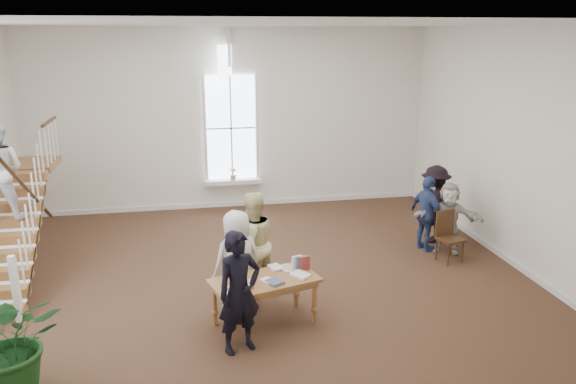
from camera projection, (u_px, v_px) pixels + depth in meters
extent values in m
plane|color=#3F2518|center=(256.00, 277.00, 10.39)|extent=(10.00, 10.00, 0.00)
plane|color=silver|center=(231.00, 120.00, 14.02)|extent=(10.00, 0.00, 10.00)
plane|color=silver|center=(313.00, 256.00, 5.52)|extent=(10.00, 0.00, 10.00)
plane|color=silver|center=(515.00, 148.00, 10.67)|extent=(0.00, 9.00, 9.00)
plane|color=white|center=(252.00, 24.00, 9.15)|extent=(10.00, 10.00, 0.00)
cube|color=white|center=(233.00, 181.00, 14.28)|extent=(1.45, 0.28, 0.10)
plane|color=white|center=(231.00, 128.00, 14.02)|extent=(2.60, 0.00, 2.60)
plane|color=white|center=(229.00, 63.00, 13.58)|extent=(0.60, 0.60, 0.85)
cube|color=white|center=(233.00, 204.00, 14.60)|extent=(10.00, 0.04, 0.12)
imported|color=pink|center=(233.00, 174.00, 14.20)|extent=(0.17, 0.17, 0.30)
cube|color=brown|center=(0.00, 257.00, 9.51)|extent=(1.10, 0.30, 0.20)
cube|color=brown|center=(4.00, 239.00, 9.74)|extent=(1.10, 0.30, 0.20)
cube|color=brown|center=(7.00, 223.00, 9.97)|extent=(1.10, 0.30, 0.20)
cube|color=brown|center=(10.00, 207.00, 10.20)|extent=(1.10, 0.30, 0.20)
cube|color=brown|center=(14.00, 192.00, 10.43)|extent=(1.10, 0.30, 0.20)
cube|color=brown|center=(16.00, 178.00, 10.65)|extent=(1.10, 0.30, 0.20)
cube|color=brown|center=(28.00, 165.00, 11.49)|extent=(1.10, 1.20, 0.12)
cube|color=white|center=(16.00, 289.00, 8.65)|extent=(0.10, 0.10, 1.10)
cylinder|color=#33200E|center=(28.00, 191.00, 9.60)|extent=(0.07, 2.74, 1.86)
imported|color=silver|center=(0.00, 170.00, 9.70)|extent=(0.94, 0.79, 1.72)
cube|color=brown|center=(265.00, 281.00, 8.52)|extent=(1.77, 1.22, 0.05)
cube|color=brown|center=(265.00, 285.00, 8.54)|extent=(1.63, 1.08, 0.10)
cylinder|color=brown|center=(229.00, 323.00, 8.06)|extent=(0.07, 0.07, 0.71)
cylinder|color=brown|center=(315.00, 302.00, 8.67)|extent=(0.07, 0.07, 0.71)
cylinder|color=brown|center=(215.00, 305.00, 8.58)|extent=(0.07, 0.07, 0.71)
cylinder|color=brown|center=(296.00, 287.00, 9.19)|extent=(0.07, 0.07, 0.71)
cube|color=silver|center=(276.00, 267.00, 8.89)|extent=(0.24, 0.29, 0.04)
cube|color=beige|center=(300.00, 274.00, 8.65)|extent=(0.34, 0.35, 0.03)
cube|color=tan|center=(247.00, 284.00, 8.28)|extent=(0.18, 0.26, 0.05)
cube|color=silver|center=(241.00, 290.00, 8.13)|extent=(0.23, 0.30, 0.04)
cube|color=#4C5972|center=(275.00, 282.00, 8.37)|extent=(0.29, 0.30, 0.04)
cube|color=maroon|center=(235.00, 289.00, 8.15)|extent=(0.22, 0.23, 0.05)
cube|color=white|center=(268.00, 281.00, 8.43)|extent=(0.24, 0.25, 0.03)
cube|color=#BFB299|center=(237.00, 290.00, 8.11)|extent=(0.29, 0.32, 0.06)
cube|color=silver|center=(300.00, 275.00, 8.59)|extent=(0.31, 0.33, 0.04)
cube|color=beige|center=(287.00, 269.00, 8.86)|extent=(0.27, 0.34, 0.03)
cube|color=tan|center=(290.00, 269.00, 8.85)|extent=(0.24, 0.32, 0.03)
cube|color=silver|center=(231.00, 292.00, 8.07)|extent=(0.30, 0.32, 0.03)
imported|color=black|center=(239.00, 292.00, 7.78)|extent=(0.76, 0.64, 1.78)
imported|color=silver|center=(237.00, 261.00, 9.00)|extent=(0.95, 0.77, 1.67)
imported|color=beige|center=(252.00, 244.00, 9.50)|extent=(1.09, 0.99, 1.82)
imported|color=navy|center=(427.00, 214.00, 11.47)|extent=(0.61, 0.99, 1.57)
imported|color=black|center=(434.00, 204.00, 11.95)|extent=(1.01, 1.24, 1.67)
imported|color=beige|center=(448.00, 218.00, 11.36)|extent=(1.42, 0.99, 1.48)
imported|color=#133D14|center=(12.00, 343.00, 6.92)|extent=(1.44, 1.32, 1.36)
cube|color=#33200E|center=(451.00, 239.00, 10.96)|extent=(0.53, 0.53, 0.05)
cube|color=#33200E|center=(445.00, 223.00, 11.06)|extent=(0.43, 0.15, 0.52)
cylinder|color=#33200E|center=(449.00, 255.00, 10.80)|extent=(0.04, 0.04, 0.46)
cylinder|color=#33200E|center=(463.00, 252.00, 10.95)|extent=(0.04, 0.04, 0.46)
cylinder|color=#33200E|center=(437.00, 249.00, 11.11)|extent=(0.04, 0.04, 0.46)
cylinder|color=#33200E|center=(450.00, 246.00, 11.26)|extent=(0.04, 0.04, 0.46)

